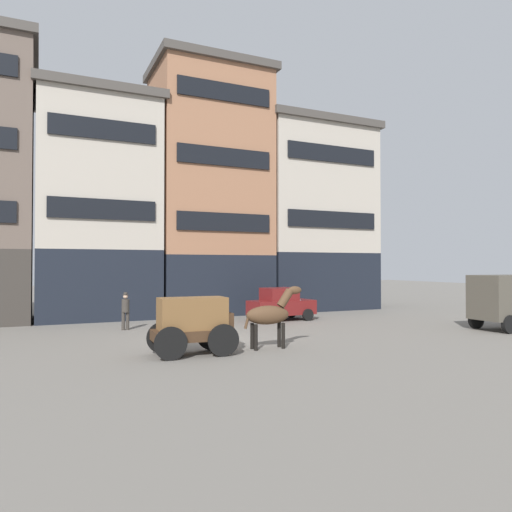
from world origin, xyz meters
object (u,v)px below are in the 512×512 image
Objects in this scene: pedestrian_officer at (125,309)px; sedan_dark at (281,304)px; draft_horse at (270,314)px; cargo_wagon at (194,322)px.

sedan_dark is at bearing 2.40° from pedestrian_officer.
sedan_dark is at bearing 59.85° from draft_horse.
cargo_wagon is 1.65× the size of pedestrian_officer.
pedestrian_officer is (-8.57, -0.36, 0.07)m from sedan_dark.
sedan_dark is 2.13× the size of pedestrian_officer.
pedestrian_officer is at bearing 98.47° from cargo_wagon.
cargo_wagon is 10.78m from sedan_dark.
pedestrian_officer is at bearing 118.67° from draft_horse.
draft_horse is 0.61× the size of sedan_dark.
draft_horse reaches higher than pedestrian_officer.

